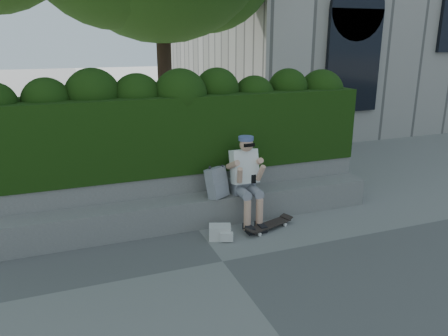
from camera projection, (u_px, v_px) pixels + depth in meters
name	position (u px, v px, depth m)	size (l,w,h in m)	color
ground	(223.00, 261.00, 5.69)	(80.00, 80.00, 0.00)	slate
bench_ledge	(194.00, 211.00, 6.74)	(6.00, 0.45, 0.45)	gray
planter_wall	(185.00, 192.00, 7.13)	(6.00, 0.50, 0.75)	gray
hedge	(180.00, 131.00, 7.05)	(6.00, 1.00, 1.20)	black
person	(246.00, 177.00, 6.70)	(0.40, 0.76, 1.38)	gray
skateboard	(269.00, 225.00, 6.62)	(0.80, 0.44, 0.08)	black
backpack_plaid	(217.00, 183.00, 6.64)	(0.31, 0.17, 0.46)	#A8A9AD
backpack_ground	(220.00, 232.00, 6.31)	(0.31, 0.22, 0.20)	beige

